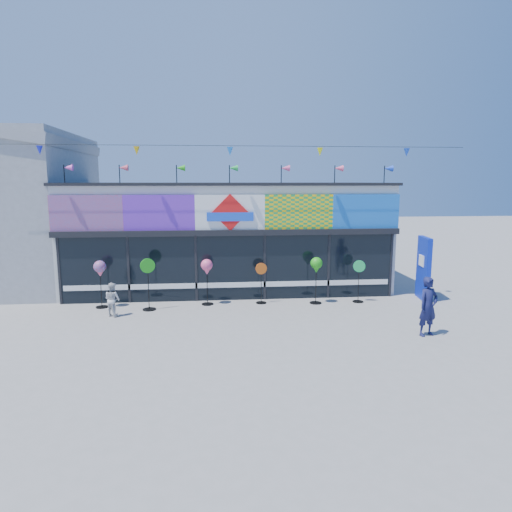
{
  "coord_description": "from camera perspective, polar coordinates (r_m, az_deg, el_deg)",
  "views": [
    {
      "loc": [
        -0.59,
        -12.29,
        4.15
      ],
      "look_at": [
        0.76,
        2.0,
        1.8
      ],
      "focal_mm": 32.0,
      "sensor_mm": 36.0,
      "label": 1
    }
  ],
  "objects": [
    {
      "name": "spinner_3",
      "position": [
        15.63,
        0.66,
        -3.27
      ],
      "size": [
        0.4,
        0.36,
        1.41
      ],
      "color": "black",
      "rests_on": "ground"
    },
    {
      "name": "spinner_2",
      "position": [
        15.44,
        -6.17,
        -1.54
      ],
      "size": [
        0.4,
        0.4,
        1.57
      ],
      "color": "black",
      "rests_on": "ground"
    },
    {
      "name": "spinner_0",
      "position": [
        15.84,
        -18.93,
        -1.67
      ],
      "size": [
        0.4,
        0.4,
        1.59
      ],
      "color": "black",
      "rests_on": "ground"
    },
    {
      "name": "spinner_5",
      "position": [
        16.16,
        12.72,
        -2.95
      ],
      "size": [
        0.4,
        0.38,
        1.48
      ],
      "color": "black",
      "rests_on": "ground"
    },
    {
      "name": "blue_sign",
      "position": [
        17.16,
        20.21,
        -1.44
      ],
      "size": [
        0.31,
        1.13,
        2.23
      ],
      "rotation": [
        0.0,
        0.0,
        -0.13
      ],
      "color": "#0B22A8",
      "rests_on": "ground"
    },
    {
      "name": "adult_man",
      "position": [
        13.23,
        20.72,
        -5.92
      ],
      "size": [
        0.69,
        0.56,
        1.62
      ],
      "primitive_type": "imported",
      "rotation": [
        0.0,
        0.0,
        0.33
      ],
      "color": "#151844",
      "rests_on": "ground"
    },
    {
      "name": "kite_shop",
      "position": [
        18.36,
        -3.53,
        2.72
      ],
      "size": [
        16.0,
        5.7,
        5.31
      ],
      "color": "silver",
      "rests_on": "ground"
    },
    {
      "name": "ground",
      "position": [
        12.98,
        -2.55,
        -9.34
      ],
      "size": [
        80.0,
        80.0,
        0.0
      ],
      "primitive_type": "plane",
      "color": "gray",
      "rests_on": "ground"
    },
    {
      "name": "spinner_1",
      "position": [
        15.19,
        -13.32,
        -3.29
      ],
      "size": [
        0.47,
        0.43,
        1.71
      ],
      "color": "black",
      "rests_on": "ground"
    },
    {
      "name": "spinner_4",
      "position": [
        15.64,
        7.55,
        -1.31
      ],
      "size": [
        0.41,
        0.41,
        1.61
      ],
      "color": "black",
      "rests_on": "ground"
    },
    {
      "name": "child",
      "position": [
        14.9,
        -17.51,
        -5.19
      ],
      "size": [
        0.59,
        0.54,
        1.06
      ],
      "primitive_type": "imported",
      "rotation": [
        0.0,
        0.0,
        2.52
      ],
      "color": "silver",
      "rests_on": "ground"
    }
  ]
}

